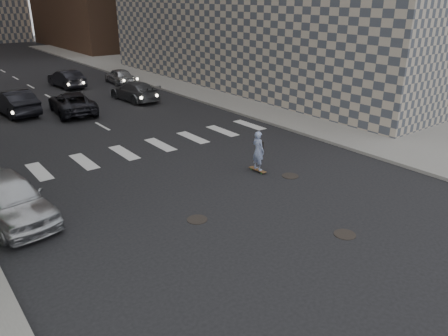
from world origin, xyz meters
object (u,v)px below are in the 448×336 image
object	(u,v)px
traffic_car_d	(119,76)
traffic_car_e	(66,79)
traffic_car_a	(14,102)
skateboarder	(258,151)
silver_sedan	(8,198)
traffic_car_b	(134,91)
traffic_car_c	(72,103)

from	to	relation	value
traffic_car_d	traffic_car_e	world-z (taller)	traffic_car_e
traffic_car_a	traffic_car_e	bearing A→B (deg)	-136.42
traffic_car_a	traffic_car_d	xyz separation A→B (m)	(9.80, 5.65, -0.13)
traffic_car_a	traffic_car_e	world-z (taller)	traffic_car_a
skateboarder	silver_sedan	bearing A→B (deg)	167.40
skateboarder	traffic_car_e	size ratio (longest dim) A/B	0.42
traffic_car_b	traffic_car_d	distance (m)	6.92
skateboarder	traffic_car_b	xyz separation A→B (m)	(2.06, 15.75, -0.28)
silver_sedan	traffic_car_c	size ratio (longest dim) A/B	0.96
silver_sedan	traffic_car_b	xyz separation A→B (m)	(11.61, 13.96, -0.14)
silver_sedan	traffic_car_a	world-z (taller)	silver_sedan
traffic_car_b	traffic_car_c	distance (m)	5.00
skateboarder	traffic_car_a	xyz separation A→B (m)	(-5.85, 16.77, -0.16)
skateboarder	traffic_car_a	bearing A→B (deg)	107.29
skateboarder	traffic_car_e	distance (m)	23.49
traffic_car_d	skateboarder	bearing A→B (deg)	83.36
traffic_car_c	skateboarder	bearing A→B (deg)	107.57
traffic_car_a	traffic_car_b	world-z (taller)	traffic_car_a
skateboarder	traffic_car_b	size ratio (longest dim) A/B	0.39
silver_sedan	traffic_car_b	bearing A→B (deg)	42.31
traffic_car_a	traffic_car_c	size ratio (longest dim) A/B	0.97
traffic_car_a	traffic_car_b	xyz separation A→B (m)	(7.91, -1.01, -0.12)
traffic_car_c	traffic_car_e	bearing A→B (deg)	-99.98
traffic_car_b	traffic_car_e	distance (m)	8.07
skateboarder	traffic_car_b	world-z (taller)	skateboarder
silver_sedan	traffic_car_d	distance (m)	24.65
traffic_car_b	traffic_car_c	world-z (taller)	traffic_car_c
traffic_car_d	silver_sedan	bearing A→B (deg)	60.14
traffic_car_e	traffic_car_a	bearing A→B (deg)	44.53
skateboarder	traffic_car_d	world-z (taller)	skateboarder
traffic_car_a	traffic_car_d	world-z (taller)	traffic_car_a
traffic_car_b	traffic_car_c	size ratio (longest dim) A/B	0.94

